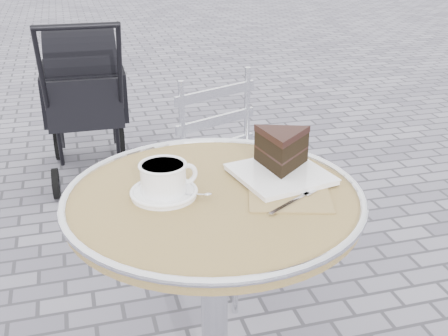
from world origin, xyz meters
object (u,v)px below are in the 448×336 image
object	(u,v)px
bistro_chair	(227,157)
cafe_table	(214,253)
cappuccino_set	(164,181)
baby_stroller	(85,101)
cake_plate_set	(282,155)

from	to	relation	value
bistro_chair	cafe_table	bearing A→B (deg)	-131.21
cappuccino_set	baby_stroller	xyz separation A→B (m)	(-0.12, 1.87, -0.35)
cafe_table	cappuccino_set	size ratio (longest dim) A/B	4.20
cake_plate_set	bistro_chair	size ratio (longest dim) A/B	0.42
cafe_table	baby_stroller	world-z (taller)	baby_stroller
cappuccino_set	cake_plate_set	xyz separation A→B (m)	(0.31, 0.04, 0.02)
bistro_chair	baby_stroller	size ratio (longest dim) A/B	0.88
cafe_table	baby_stroller	bearing A→B (deg)	97.06
cafe_table	cappuccino_set	world-z (taller)	cappuccino_set
cappuccino_set	baby_stroller	size ratio (longest dim) A/B	0.19
bistro_chair	baby_stroller	distance (m)	1.26
cafe_table	cake_plate_set	distance (m)	0.30
cake_plate_set	cappuccino_set	bearing A→B (deg)	176.12
cafe_table	cake_plate_set	xyz separation A→B (m)	(0.20, 0.07, 0.22)
bistro_chair	baby_stroller	bearing A→B (deg)	89.42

